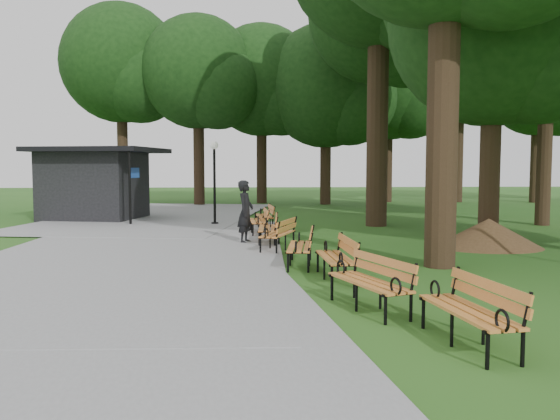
{
  "coord_description": "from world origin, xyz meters",
  "views": [
    {
      "loc": [
        -1.05,
        -11.95,
        2.28
      ],
      "look_at": [
        -0.06,
        3.29,
        1.1
      ],
      "focal_mm": 36.16,
      "sensor_mm": 36.0,
      "label": 1
    }
  ],
  "objects": [
    {
      "name": "bench_7",
      "position": [
        -0.29,
        8.81,
        0.44
      ],
      "size": [
        0.76,
        1.94,
        0.88
      ],
      "primitive_type": null,
      "rotation": [
        0.0,
        0.0,
        -1.5
      ],
      "color": "orange",
      "rests_on": "ground"
    },
    {
      "name": "bench_4",
      "position": [
        -0.12,
        3.29,
        0.44
      ],
      "size": [
        1.27,
        2.0,
        0.88
      ],
      "primitive_type": null,
      "rotation": [
        0.0,
        0.0,
        -1.93
      ],
      "color": "orange",
      "rests_on": "ground"
    },
    {
      "name": "dirt_mound",
      "position": [
        5.85,
        3.44,
        0.41
      ],
      "size": [
        2.53,
        2.53,
        0.82
      ],
      "primitive_type": "cone",
      "color": "#47301C",
      "rests_on": "ground"
    },
    {
      "name": "lawn_tree_4",
      "position": [
        5.43,
        15.13,
        9.56
      ],
      "size": [
        6.84,
        6.84,
        13.06
      ],
      "color": "black",
      "rests_on": "ground"
    },
    {
      "name": "bench_5",
      "position": [
        -0.34,
        4.73,
        0.44
      ],
      "size": [
        0.75,
        1.93,
        0.88
      ],
      "primitive_type": null,
      "rotation": [
        0.0,
        0.0,
        -1.63
      ],
      "color": "orange",
      "rests_on": "ground"
    },
    {
      "name": "bench_3",
      "position": [
        0.23,
        0.81,
        0.44
      ],
      "size": [
        0.9,
        1.97,
        0.88
      ],
      "primitive_type": null,
      "rotation": [
        0.0,
        0.0,
        -1.71
      ],
      "color": "orange",
      "rests_on": "ground"
    },
    {
      "name": "ground",
      "position": [
        0.0,
        0.0,
        0.0
      ],
      "size": [
        100.0,
        100.0,
        0.0
      ],
      "primitive_type": "plane",
      "color": "#215017",
      "rests_on": "ground"
    },
    {
      "name": "bench_1",
      "position": [
        0.92,
        -3.24,
        0.44
      ],
      "size": [
        1.22,
        2.0,
        0.88
      ],
      "primitive_type": null,
      "rotation": [
        0.0,
        0.0,
        -1.24
      ],
      "color": "orange",
      "rests_on": "ground"
    },
    {
      "name": "lawn_tree_1",
      "position": [
        6.19,
        4.22,
        6.44
      ],
      "size": [
        6.06,
        6.06,
        9.51
      ],
      "color": "black",
      "rests_on": "ground"
    },
    {
      "name": "lawn_tree_5",
      "position": [
        10.56,
        9.18,
        7.69
      ],
      "size": [
        6.22,
        6.22,
        10.84
      ],
      "color": "black",
      "rests_on": "ground"
    },
    {
      "name": "kiosk",
      "position": [
        -7.49,
        12.8,
        1.54
      ],
      "size": [
        5.71,
        5.22,
        3.07
      ],
      "primitive_type": null,
      "rotation": [
        0.0,
        0.0,
        -0.22
      ],
      "color": "black",
      "rests_on": "ground"
    },
    {
      "name": "path",
      "position": [
        -4.0,
        3.0,
        0.03
      ],
      "size": [
        12.0,
        38.0,
        0.06
      ],
      "primitive_type": "cube",
      "color": "gray",
      "rests_on": "ground"
    },
    {
      "name": "bench_2",
      "position": [
        0.79,
        -0.79,
        0.44
      ],
      "size": [
        0.7,
        1.92,
        0.88
      ],
      "primitive_type": null,
      "rotation": [
        0.0,
        0.0,
        -1.54
      ],
      "color": "orange",
      "rests_on": "ground"
    },
    {
      "name": "lamp_post",
      "position": [
        -2.18,
        10.13,
        2.34
      ],
      "size": [
        0.32,
        0.32,
        3.27
      ],
      "color": "black",
      "rests_on": "ground"
    },
    {
      "name": "bench_0",
      "position": [
        1.79,
        -5.09,
        0.44
      ],
      "size": [
        0.88,
        1.97,
        0.88
      ],
      "primitive_type": null,
      "rotation": [
        0.0,
        0.0,
        -1.44
      ],
      "color": "orange",
      "rests_on": "ground"
    },
    {
      "name": "person",
      "position": [
        -0.99,
        4.77,
        0.94
      ],
      "size": [
        0.63,
        0.79,
        1.87
      ],
      "primitive_type": "imported",
      "rotation": [
        0.0,
        0.0,
        1.27
      ],
      "color": "black",
      "rests_on": "ground"
    },
    {
      "name": "tree_backdrop",
      "position": [
        6.6,
        22.67,
        7.96
      ],
      "size": [
        37.53,
        9.65,
        15.92
      ],
      "primitive_type": null,
      "color": "black",
      "rests_on": "ground"
    },
    {
      "name": "bench_6",
      "position": [
        -0.56,
        7.0,
        0.44
      ],
      "size": [
        0.71,
        1.92,
        0.88
      ],
      "primitive_type": null,
      "rotation": [
        0.0,
        0.0,
        -1.54
      ],
      "color": "orange",
      "rests_on": "ground"
    }
  ]
}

